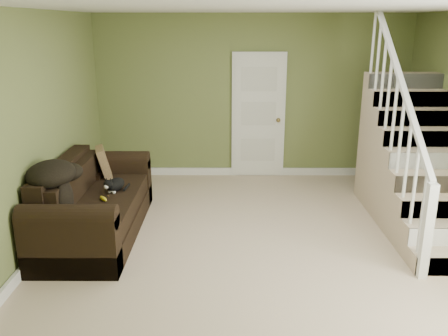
{
  "coord_description": "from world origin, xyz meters",
  "views": [
    {
      "loc": [
        -0.41,
        -4.87,
        2.46
      ],
      "look_at": [
        -0.44,
        0.34,
        0.85
      ],
      "focal_mm": 38.0,
      "sensor_mm": 36.0,
      "label": 1
    }
  ],
  "objects_px": {
    "sofa": "(93,207)",
    "banana": "(103,199)",
    "cat": "(115,185)",
    "side_table": "(90,188)"
  },
  "relations": [
    {
      "from": "side_table",
      "to": "banana",
      "type": "bearing_deg",
      "value": -65.86
    },
    {
      "from": "banana",
      "to": "cat",
      "type": "bearing_deg",
      "value": 39.51
    },
    {
      "from": "cat",
      "to": "sofa",
      "type": "bearing_deg",
      "value": -127.63
    },
    {
      "from": "side_table",
      "to": "sofa",
      "type": "bearing_deg",
      "value": -72.55
    },
    {
      "from": "sofa",
      "to": "banana",
      "type": "distance_m",
      "value": 0.29
    },
    {
      "from": "sofa",
      "to": "banana",
      "type": "height_order",
      "value": "sofa"
    },
    {
      "from": "side_table",
      "to": "banana",
      "type": "relative_size",
      "value": 4.56
    },
    {
      "from": "sofa",
      "to": "cat",
      "type": "bearing_deg",
      "value": 32.43
    },
    {
      "from": "side_table",
      "to": "cat",
      "type": "height_order",
      "value": "side_table"
    },
    {
      "from": "sofa",
      "to": "side_table",
      "type": "distance_m",
      "value": 0.87
    }
  ]
}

